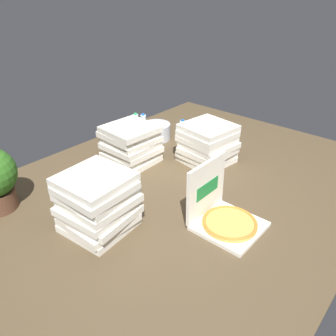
# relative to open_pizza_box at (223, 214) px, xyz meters

# --- Properties ---
(ground_plane) EXTENTS (3.20, 2.40, 0.02)m
(ground_plane) POSITION_rel_open_pizza_box_xyz_m (0.19, 0.48, -0.09)
(ground_plane) COLOR #4C3D28
(open_pizza_box) EXTENTS (0.38, 0.39, 0.40)m
(open_pizza_box) POSITION_rel_open_pizza_box_xyz_m (0.00, 0.00, 0.00)
(open_pizza_box) COLOR silver
(open_pizza_box) RESTS_ON ground_plane
(pizza_stack_center_far) EXTENTS (0.42, 0.42, 0.33)m
(pizza_stack_center_far) POSITION_rel_open_pizza_box_xyz_m (0.20, 1.05, 0.09)
(pizza_stack_center_far) COLOR silver
(pizza_stack_center_far) RESTS_ON ground_plane
(pizza_stack_right_mid) EXTENTS (0.44, 0.45, 0.33)m
(pizza_stack_right_mid) POSITION_rel_open_pizza_box_xyz_m (0.63, 0.57, 0.09)
(pizza_stack_right_mid) COLOR silver
(pizza_stack_right_mid) RESTS_ON ground_plane
(pizza_stack_center_near) EXTENTS (0.44, 0.44, 0.38)m
(pizza_stack_center_near) POSITION_rel_open_pizza_box_xyz_m (-0.53, 0.56, 0.11)
(pizza_stack_center_near) COLOR silver
(pizza_stack_center_near) RESTS_ON ground_plane
(ice_bucket) EXTENTS (0.28, 0.28, 0.15)m
(ice_bucket) POSITION_rel_open_pizza_box_xyz_m (0.69, 1.21, -0.00)
(ice_bucket) COLOR #B7BABF
(ice_bucket) RESTS_ON ground_plane
(water_bottle_0) EXTENTS (0.06, 0.06, 0.21)m
(water_bottle_0) POSITION_rel_open_pizza_box_xyz_m (0.46, 1.30, 0.02)
(water_bottle_0) COLOR silver
(water_bottle_0) RESTS_ON ground_plane
(water_bottle_1) EXTENTS (0.06, 0.06, 0.21)m
(water_bottle_1) POSITION_rel_open_pizza_box_xyz_m (0.67, 1.47, 0.02)
(water_bottle_1) COLOR white
(water_bottle_1) RESTS_ON ground_plane
(water_bottle_2) EXTENTS (0.06, 0.06, 0.21)m
(water_bottle_2) POSITION_rel_open_pizza_box_xyz_m (0.71, 1.40, 0.02)
(water_bottle_2) COLOR silver
(water_bottle_2) RESTS_ON ground_plane
(water_bottle_3) EXTENTS (0.06, 0.06, 0.21)m
(water_bottle_3) POSITION_rel_open_pizza_box_xyz_m (0.84, 1.00, 0.02)
(water_bottle_3) COLOR silver
(water_bottle_3) RESTS_ON ground_plane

